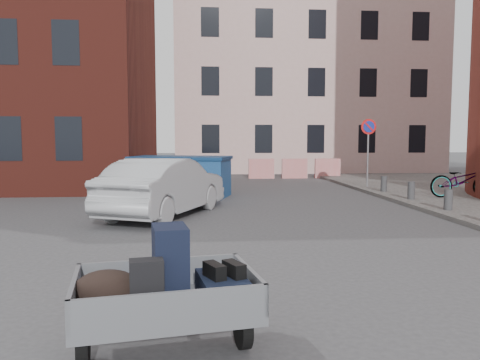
{
  "coord_description": "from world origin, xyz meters",
  "views": [
    {
      "loc": [
        -0.47,
        -8.36,
        1.98
      ],
      "look_at": [
        0.34,
        1.71,
        1.1
      ],
      "focal_mm": 35.0,
      "sensor_mm": 36.0,
      "label": 1
    }
  ],
  "objects": [
    {
      "name": "trailer",
      "position": [
        -0.82,
        -4.21,
        0.61
      ],
      "size": [
        1.77,
        1.92,
        1.2
      ],
      "rotation": [
        0.0,
        0.0,
        0.18
      ],
      "color": "black",
      "rests_on": "ground"
    },
    {
      "name": "building_brick",
      "position": [
        -9.0,
        13.0,
        7.0
      ],
      "size": [
        12.0,
        10.0,
        14.0
      ],
      "primitive_type": "cube",
      "color": "#591E16",
      "rests_on": "ground"
    },
    {
      "name": "silver_car",
      "position": [
        -1.44,
        3.8,
        0.75
      ],
      "size": [
        3.23,
        4.81,
        1.5
      ],
      "primitive_type": "imported",
      "rotation": [
        0.0,
        0.0,
        2.74
      ],
      "color": "#A3A6AA",
      "rests_on": "ground"
    },
    {
      "name": "bollards",
      "position": [
        6.0,
        3.4,
        0.4
      ],
      "size": [
        0.22,
        9.02,
        0.55
      ],
      "color": "#3A3A3D",
      "rests_on": "sidewalk"
    },
    {
      "name": "ground",
      "position": [
        0.0,
        0.0,
        0.0
      ],
      "size": [
        120.0,
        120.0,
        0.0
      ],
      "primitive_type": "plane",
      "color": "#38383A",
      "rests_on": "ground"
    },
    {
      "name": "barriers",
      "position": [
        4.2,
        15.0,
        0.5
      ],
      "size": [
        4.7,
        0.18,
        1.0
      ],
      "color": "red",
      "rests_on": "ground"
    },
    {
      "name": "building_pink",
      "position": [
        6.0,
        22.0,
        7.0
      ],
      "size": [
        16.0,
        8.0,
        14.0
      ],
      "primitive_type": "cube",
      "color": "#C8A29A",
      "rests_on": "ground"
    },
    {
      "name": "bicycle",
      "position": [
        7.85,
        5.94,
        0.67
      ],
      "size": [
        2.13,
        0.8,
        1.11
      ],
      "primitive_type": "imported",
      "rotation": [
        0.0,
        0.0,
        1.54
      ],
      "color": "black",
      "rests_on": "sidewalk"
    },
    {
      "name": "no_parking_sign",
      "position": [
        6.0,
        9.48,
        2.01
      ],
      "size": [
        0.6,
        0.09,
        2.65
      ],
      "color": "gray",
      "rests_on": "sidewalk"
    },
    {
      "name": "dumpster",
      "position": [
        -1.22,
        7.89,
        0.7
      ],
      "size": [
        3.67,
        2.54,
        1.4
      ],
      "rotation": [
        0.0,
        0.0,
        -0.27
      ],
      "color": "navy",
      "rests_on": "ground"
    }
  ]
}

